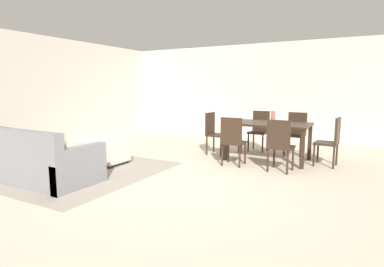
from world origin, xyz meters
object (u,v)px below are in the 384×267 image
at_px(dining_chair_near_right, 280,143).
at_px(dining_chair_head_west, 214,131).
at_px(ottoman_table, 98,150).
at_px(vase_centerpiece, 273,117).
at_px(couch, 33,162).
at_px(dining_chair_far_right, 296,131).
at_px(dining_chair_far_left, 260,128).
at_px(dining_chair_head_east, 331,139).
at_px(dining_chair_near_left, 233,139).
at_px(dining_table, 268,127).

xyz_separation_m(dining_chair_near_right, dining_chair_head_west, (-1.64, 0.84, 0.00)).
xyz_separation_m(ottoman_table, vase_centerpiece, (2.91, 1.88, 0.63)).
distance_m(dining_chair_near_right, vase_centerpiece, 1.01).
xyz_separation_m(couch, dining_chair_far_right, (3.28, 4.02, 0.23)).
xyz_separation_m(ottoman_table, dining_chair_near_right, (3.26, 1.00, 0.27)).
bearing_deg(dining_chair_far_left, dining_chair_near_right, -63.21).
bearing_deg(dining_chair_far_right, couch, -129.24).
distance_m(couch, dining_chair_far_left, 4.75).
relative_size(dining_chair_far_right, dining_chair_head_east, 1.00).
distance_m(dining_chair_head_east, vase_centerpiece, 1.15).
bearing_deg(vase_centerpiece, dining_chair_near_right, -68.15).
xyz_separation_m(dining_chair_near_left, dining_chair_head_east, (1.62, 0.84, 0.00)).
xyz_separation_m(dining_chair_far_left, dining_chair_head_east, (1.62, -0.87, 0.00)).
relative_size(dining_chair_head_east, vase_centerpiece, 3.91).
bearing_deg(dining_chair_far_left, dining_chair_head_east, -28.21).
bearing_deg(dining_chair_near_left, dining_chair_far_right, 63.46).
height_order(dining_chair_far_right, dining_chair_head_west, same).
bearing_deg(dining_table, vase_centerpiece, 22.53).
bearing_deg(ottoman_table, dining_chair_near_left, 23.20).
distance_m(dining_chair_near_right, dining_chair_far_left, 1.94).
relative_size(dining_chair_far_left, dining_chair_head_east, 1.00).
relative_size(couch, dining_chair_near_right, 2.31).
distance_m(couch, dining_chair_far_right, 5.19).
relative_size(couch, ottoman_table, 1.88).
relative_size(dining_table, dining_chair_far_left, 1.76).
xyz_separation_m(couch, dining_chair_near_right, (3.33, 2.33, 0.23)).
bearing_deg(dining_chair_near_left, dining_chair_head_east, 27.50).
relative_size(ottoman_table, dining_chair_head_east, 1.23).
bearing_deg(dining_chair_head_west, dining_chair_near_left, -47.03).
bearing_deg(couch, dining_chair_near_right, 35.02).
distance_m(ottoman_table, vase_centerpiece, 3.52).
xyz_separation_m(dining_chair_near_left, vase_centerpiece, (0.52, 0.85, 0.36)).
bearing_deg(ottoman_table, dining_table, 33.10).
bearing_deg(ottoman_table, dining_chair_far_right, 39.84).
bearing_deg(dining_chair_near_right, dining_chair_near_left, 178.34).
relative_size(dining_chair_near_left, dining_chair_near_right, 1.00).
xyz_separation_m(couch, dining_chair_near_left, (2.45, 2.36, 0.23)).
bearing_deg(dining_chair_far_right, ottoman_table, -140.16).
relative_size(dining_chair_head_east, dining_chair_head_west, 1.00).
distance_m(dining_chair_head_west, vase_centerpiece, 1.33).
height_order(couch, dining_chair_head_east, dining_chair_head_east).
relative_size(dining_chair_head_west, vase_centerpiece, 3.91).
xyz_separation_m(dining_chair_far_right, vase_centerpiece, (-0.31, -0.81, 0.36)).
bearing_deg(dining_chair_near_left, dining_chair_far_left, 90.03).
relative_size(dining_chair_far_left, vase_centerpiece, 3.91).
height_order(dining_chair_far_right, dining_chair_head_east, same).
bearing_deg(dining_chair_head_west, couch, -118.04).
height_order(ottoman_table, dining_chair_near_right, dining_chair_near_right).
xyz_separation_m(ottoman_table, dining_chair_far_left, (2.39, 2.73, 0.27)).
height_order(couch, dining_chair_far_left, dining_chair_far_left).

